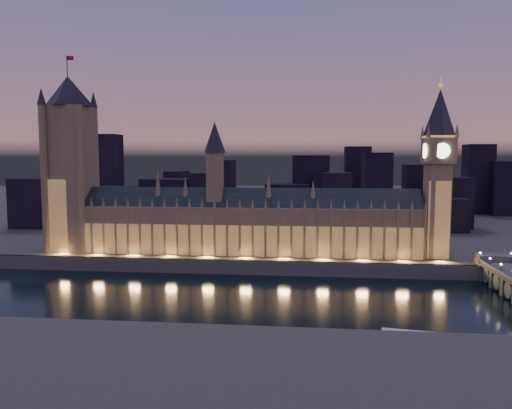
# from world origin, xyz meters

# --- Properties ---
(ground_plane) EXTENTS (2000.00, 2000.00, 0.00)m
(ground_plane) POSITION_xyz_m (0.00, 0.00, 0.00)
(ground_plane) COLOR black
(ground_plane) RESTS_ON ground
(north_bank) EXTENTS (2000.00, 960.00, 8.00)m
(north_bank) POSITION_xyz_m (0.00, 520.00, 4.00)
(north_bank) COLOR #3C4838
(north_bank) RESTS_ON ground
(embankment_wall) EXTENTS (2000.00, 2.50, 8.00)m
(embankment_wall) POSITION_xyz_m (0.00, 41.00, 4.00)
(embankment_wall) COLOR #4C5648
(embankment_wall) RESTS_ON ground
(palace_of_westminster) EXTENTS (202.00, 21.88, 78.00)m
(palace_of_westminster) POSITION_xyz_m (-1.17, 61.74, 26.37)
(palace_of_westminster) COLOR #8D7155
(palace_of_westminster) RESTS_ON north_bank
(victoria_tower) EXTENTS (31.68, 31.68, 117.95)m
(victoria_tower) POSITION_xyz_m (-110.00, 61.92, 66.46)
(victoria_tower) COLOR #8D7155
(victoria_tower) RESTS_ON north_bank
(elizabeth_tower) EXTENTS (18.00, 18.00, 101.76)m
(elizabeth_tower) POSITION_xyz_m (108.00, 61.92, 64.56)
(elizabeth_tower) COLOR #8D7155
(elizabeth_tower) RESTS_ON north_bank
(river_boat) EXTENTS (47.87, 18.07, 4.50)m
(river_boat) POSITION_xyz_m (73.49, -58.00, 1.56)
(river_boat) COLOR #4C5648
(river_boat) RESTS_ON ground
(city_backdrop) EXTENTS (475.47, 215.63, 82.12)m
(city_backdrop) POSITION_xyz_m (34.70, 247.56, 31.46)
(city_backdrop) COLOR black
(city_backdrop) RESTS_ON north_bank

